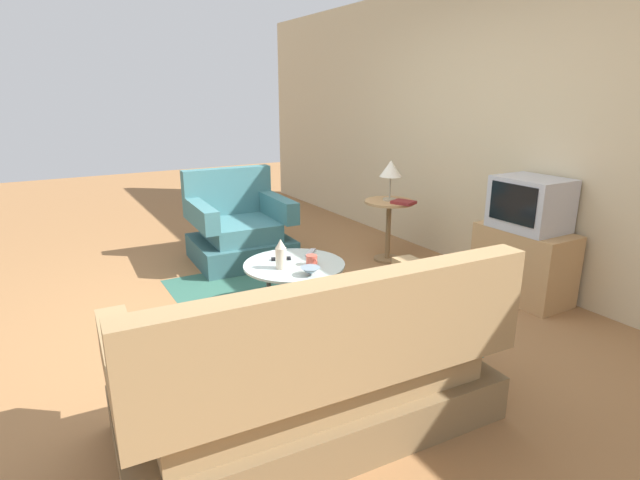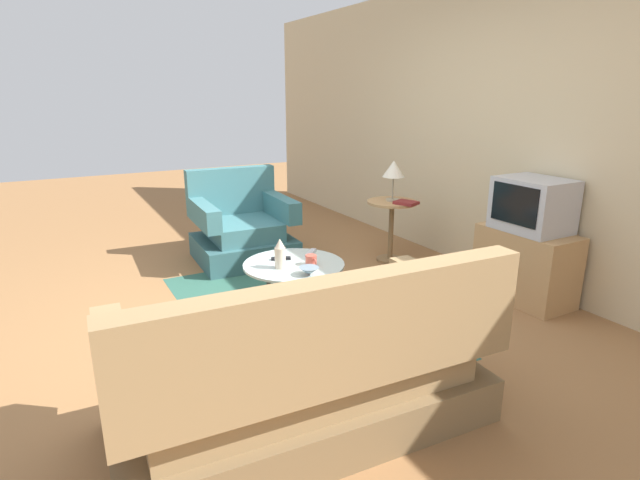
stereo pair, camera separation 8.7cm
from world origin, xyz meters
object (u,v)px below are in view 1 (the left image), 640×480
bowl (310,271)px  tv_remote_dark (281,259)px  side_table (389,218)px  armchair (239,230)px  tv_remote_silver (310,253)px  tv_stand (523,264)px  table_lamp (391,170)px  couch (315,377)px  book (404,202)px  coffee_table (294,268)px  mug (312,260)px  television (531,204)px  vase (281,254)px

bowl → tv_remote_dark: (-0.41, -0.04, -0.02)m
side_table → bowl: bearing=-56.5°
armchair → tv_remote_silver: armchair is taller
tv_stand → table_lamp: table_lamp is taller
side_table → tv_remote_silver: 1.31m
couch → book: couch is taller
tv_remote_dark → tv_remote_silver: 0.27m
side_table → coffee_table: bearing=-64.7°
couch → table_lamp: 2.88m
tv_remote_dark → tv_remote_silver: same height
side_table → mug: (0.76, -1.32, -0.00)m
coffee_table → tv_stand: (0.67, 1.79, -0.08)m
armchair → television: (2.13, 1.69, 0.50)m
side_table → book: (0.18, 0.03, 0.19)m
tv_stand → book: book is taller
side_table → tv_remote_dark: side_table is taller
couch → tv_remote_silver: 1.66m
armchair → couch: 2.86m
tv_remote_silver → tv_remote_dark: bearing=-40.6°
television → mug: 1.83m
tv_remote_silver → book: size_ratio=0.62×
couch → vase: size_ratio=8.44×
coffee_table → bowl: 0.29m
couch → mug: 1.39m
armchair → couch: couch is taller
table_lamp → mug: bearing=-59.8°
tv_stand → table_lamp: size_ratio=1.93×
side_table → vase: (0.72, -1.55, 0.07)m
television → book: 1.22m
tv_stand → mug: bearing=-108.7°
couch → coffee_table: 1.42m
coffee_table → table_lamp: size_ratio=1.94×
couch → tv_stand: size_ratio=2.49×
mug → couch: bearing=-28.5°
couch → tv_stand: bearing=18.2°
armchair → vase: bearing=83.2°
television → book: bearing=-163.1°
bowl → side_table: bearing=123.5°
mug → table_lamp: bearing=120.2°
coffee_table → vase: size_ratio=3.41×
tv_remote_dark → coffee_table: bearing=-47.8°
table_lamp → mug: (0.77, -1.32, -0.48)m
table_lamp → vase: size_ratio=1.76×
book → side_table: bearing=168.3°
tv_stand → vase: (-0.62, -1.93, 0.22)m
television → tv_remote_dark: 2.05m
television → tv_remote_dark: television is taller
side_table → mug: bearing=-59.9°
tv_stand → book: (-1.15, -0.35, 0.34)m
armchair → book: bearing=146.2°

